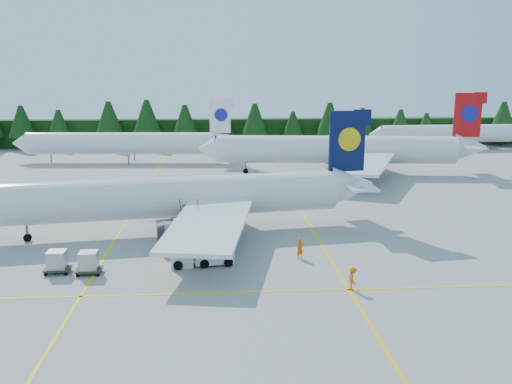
{
  "coord_description": "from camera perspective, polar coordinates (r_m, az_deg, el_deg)",
  "views": [
    {
      "loc": [
        -3.79,
        -46.17,
        16.12
      ],
      "look_at": [
        0.28,
        13.89,
        3.5
      ],
      "focal_mm": 40.0,
      "sensor_mm": 36.0,
      "label": 1
    }
  ],
  "objects": [
    {
      "name": "crew_c",
      "position": [
        44.03,
        9.63,
        -8.53
      ],
      "size": [
        0.55,
        0.78,
        1.83
      ],
      "primitive_type": "imported",
      "rotation": [
        0.0,
        0.0,
        1.62
      ],
      "color": "#F46505",
      "rests_on": "ground"
    },
    {
      "name": "taxi_stripe_b",
      "position": [
        68.8,
        4.42,
        -1.74
      ],
      "size": [
        0.25,
        120.0,
        0.01
      ],
      "primitive_type": "cube",
      "color": "yellow",
      "rests_on": "ground"
    },
    {
      "name": "crew_a",
      "position": [
        50.59,
        4.43,
        -5.66
      ],
      "size": [
        0.82,
        0.76,
        1.88
      ],
      "primitive_type": "imported",
      "rotation": [
        0.0,
        0.0,
        0.61
      ],
      "color": "#E64F04",
      "rests_on": "ground"
    },
    {
      "name": "airliner_red",
      "position": [
        92.75,
        7.44,
        4.19
      ],
      "size": [
        44.86,
        36.74,
        13.06
      ],
      "rotation": [
        0.0,
        0.0,
        -0.11
      ],
      "color": "silver",
      "rests_on": "ground"
    },
    {
      "name": "ground",
      "position": [
        49.05,
        0.78,
        -7.35
      ],
      "size": [
        320.0,
        320.0,
        0.0
      ],
      "primitive_type": "plane",
      "color": "gray",
      "rests_on": "ground"
    },
    {
      "name": "uld_pair",
      "position": [
        49.13,
        -17.85,
        -6.59
      ],
      "size": [
        4.72,
        2.04,
        1.58
      ],
      "rotation": [
        0.0,
        0.0,
        0.02
      ],
      "color": "#2C3225",
      "rests_on": "ground"
    },
    {
      "name": "taxi_stripe_cross",
      "position": [
        43.45,
        1.43,
        -9.94
      ],
      "size": [
        80.0,
        0.25,
        0.01
      ],
      "primitive_type": "cube",
      "color": "yellow",
      "rests_on": "ground"
    },
    {
      "name": "airliner_navy",
      "position": [
        58.39,
        -9.67,
        -0.64
      ],
      "size": [
        41.8,
        34.15,
        12.21
      ],
      "rotation": [
        0.0,
        0.0,
        0.15
      ],
      "color": "silver",
      "rests_on": "ground"
    },
    {
      "name": "airstairs",
      "position": [
        54.36,
        -6.68,
        -4.66
      ],
      "size": [
        3.91,
        5.31,
        3.48
      ],
      "rotation": [
        0.0,
        0.0,
        -0.03
      ],
      "color": "silver",
      "rests_on": "ground"
    },
    {
      "name": "taxi_stripe_a",
      "position": [
        68.86,
        -12.3,
        -1.97
      ],
      "size": [
        0.25,
        120.0,
        0.01
      ],
      "primitive_type": "cube",
      "color": "yellow",
      "rests_on": "ground"
    },
    {
      "name": "service_truck",
      "position": [
        49.1,
        -5.39,
        -5.81
      ],
      "size": [
        5.55,
        2.6,
        2.58
      ],
      "rotation": [
        0.0,
        0.0,
        0.13
      ],
      "color": "white",
      "rests_on": "ground"
    },
    {
      "name": "crew_b",
      "position": [
        49.0,
        -3.8,
        -6.19
      ],
      "size": [
        1.04,
        0.86,
        1.96
      ],
      "primitive_type": "imported",
      "rotation": [
        0.0,
        0.0,
        3.28
      ],
      "color": "#D56F04",
      "rests_on": "ground"
    },
    {
      "name": "treeline_hedge",
      "position": [
        128.89,
        -2.18,
        5.99
      ],
      "size": [
        220.0,
        4.0,
        6.0
      ],
      "primitive_type": "cube",
      "color": "black",
      "rests_on": "ground"
    },
    {
      "name": "airliner_far_right",
      "position": [
        128.71,
        18.87,
        5.58
      ],
      "size": [
        38.24,
        5.09,
        11.12
      ],
      "rotation": [
        0.0,
        0.0,
        0.04
      ],
      "color": "silver",
      "rests_on": "ground"
    },
    {
      "name": "airliner_far_left",
      "position": [
        107.15,
        -14.02,
        4.79
      ],
      "size": [
        39.74,
        6.38,
        11.55
      ],
      "rotation": [
        0.0,
        0.0,
        -0.07
      ],
      "color": "silver",
      "rests_on": "ground"
    }
  ]
}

